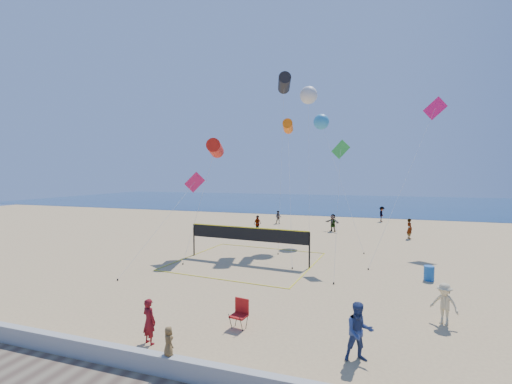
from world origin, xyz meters
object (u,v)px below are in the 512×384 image
(trash_barrel, at_px, (429,273))
(volleyball_net, at_px, (247,238))
(camp_chair, at_px, (240,312))
(woman, at_px, (149,321))

(trash_barrel, bearing_deg, volleyball_net, 175.92)
(volleyball_net, bearing_deg, trash_barrel, 0.95)
(trash_barrel, xyz_separation_m, volleyball_net, (-11.04, 0.79, 1.20))
(camp_chair, relative_size, trash_barrel, 1.51)
(woman, height_order, trash_barrel, woman)
(camp_chair, bearing_deg, trash_barrel, 57.63)
(woman, distance_m, camp_chair, 3.38)
(volleyball_net, bearing_deg, woman, -82.31)
(woman, xyz_separation_m, camp_chair, (2.58, 2.18, -0.17))
(camp_chair, distance_m, trash_barrel, 11.82)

